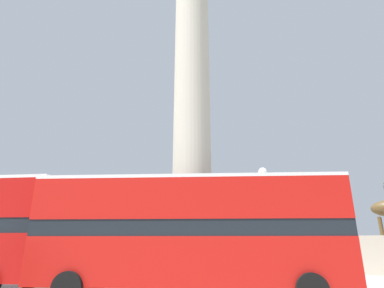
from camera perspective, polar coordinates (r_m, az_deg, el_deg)
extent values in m
plane|color=#ADA89E|center=(15.26, 0.00, -25.13)|extent=(200.00, 200.00, 0.00)
cube|color=#ADA593|center=(15.21, 0.00, -23.16)|extent=(5.25, 5.25, 1.05)
cube|color=#ADA593|center=(15.14, 0.00, -19.20)|extent=(3.78, 3.78, 1.05)
cylinder|color=#ADA593|center=(18.59, 0.00, 17.69)|extent=(2.01, 2.01, 21.27)
cylinder|color=black|center=(15.47, -28.28, -21.21)|extent=(1.00, 0.31, 1.00)
cube|color=#B7140F|center=(11.47, -0.44, -21.11)|extent=(10.98, 3.03, 1.57)
cube|color=black|center=(11.46, -0.43, -15.82)|extent=(10.98, 2.98, 0.55)
cube|color=#B7140F|center=(11.54, -0.42, -10.96)|extent=(10.98, 3.03, 1.41)
cube|color=silver|center=(11.65, -0.41, -7.22)|extent=(10.98, 3.03, 0.12)
cylinder|color=black|center=(13.11, 18.35, -23.31)|extent=(1.01, 0.35, 1.00)
cylinder|color=black|center=(13.56, -17.77, -23.16)|extent=(1.01, 0.35, 1.00)
cylinder|color=black|center=(11.26, -22.62, -23.95)|extent=(1.01, 0.35, 1.00)
cylinder|color=brown|center=(22.95, 32.36, -13.12)|extent=(0.20, 0.20, 1.11)
cylinder|color=brown|center=(22.38, 32.27, -13.08)|extent=(0.20, 0.20, 1.11)
cylinder|color=black|center=(13.45, 14.84, -24.73)|extent=(0.31, 0.31, 0.40)
cylinder|color=black|center=(13.34, 14.11, -15.74)|extent=(0.14, 0.14, 4.62)
sphere|color=white|center=(13.64, 13.32, -5.20)|extent=(0.38, 0.38, 0.38)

